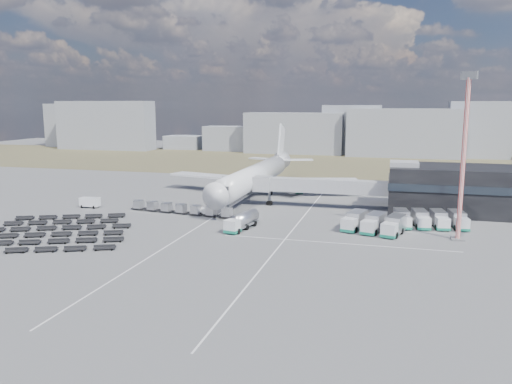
# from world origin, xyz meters

# --- Properties ---
(ground) EXTENTS (420.00, 420.00, 0.00)m
(ground) POSITION_xyz_m (0.00, 0.00, 0.00)
(ground) COLOR #565659
(ground) RESTS_ON ground
(grass_strip) EXTENTS (420.00, 90.00, 0.01)m
(grass_strip) POSITION_xyz_m (0.00, 110.00, 0.01)
(grass_strip) COLOR #4E4A2F
(grass_strip) RESTS_ON ground
(lane_markings) EXTENTS (47.12, 110.00, 0.01)m
(lane_markings) POSITION_xyz_m (9.77, 3.00, 0.01)
(lane_markings) COLOR silver
(lane_markings) RESTS_ON ground
(terminal) EXTENTS (30.40, 16.40, 11.00)m
(terminal) POSITION_xyz_m (47.77, 23.96, 5.25)
(terminal) COLOR black
(terminal) RESTS_ON ground
(jet_bridge) EXTENTS (30.30, 3.80, 7.05)m
(jet_bridge) POSITION_xyz_m (15.90, 20.42, 5.05)
(jet_bridge) COLOR #939399
(jet_bridge) RESTS_ON ground
(airliner) EXTENTS (51.59, 64.53, 17.62)m
(airliner) POSITION_xyz_m (0.00, 32.38, 5.29)
(airliner) COLOR silver
(airliner) RESTS_ON ground
(skyline) EXTENTS (314.02, 25.33, 25.05)m
(skyline) POSITION_xyz_m (-2.53, 146.67, 10.50)
(skyline) COLOR gray
(skyline) RESTS_ON ground
(fuel_tanker) EXTENTS (4.33, 10.15, 3.19)m
(fuel_tanker) POSITION_xyz_m (6.69, -3.04, 1.59)
(fuel_tanker) COLOR silver
(fuel_tanker) RESTS_ON ground
(pushback_tug) EXTENTS (3.30, 1.88, 1.48)m
(pushback_tug) POSITION_xyz_m (-4.00, 6.88, 0.74)
(pushback_tug) COLOR silver
(pushback_tug) RESTS_ON ground
(utility_van) EXTENTS (4.42, 2.09, 2.33)m
(utility_van) POSITION_xyz_m (-32.59, 6.98, 1.16)
(utility_van) COLOR silver
(utility_van) RESTS_ON ground
(catering_truck) EXTENTS (3.98, 6.00, 2.55)m
(catering_truck) POSITION_xyz_m (9.25, 39.45, 1.31)
(catering_truck) COLOR silver
(catering_truck) RESTS_ON ground
(service_trucks_near) EXTENTS (11.82, 10.15, 3.07)m
(service_trucks_near) POSITION_xyz_m (30.67, 1.39, 1.67)
(service_trucks_near) COLOR silver
(service_trucks_near) RESTS_ON ground
(service_trucks_far) EXTENTS (13.77, 9.02, 2.84)m
(service_trucks_far) POSITION_xyz_m (40.94, 8.01, 1.55)
(service_trucks_far) COLOR silver
(service_trucks_far) RESTS_ON ground
(uld_row) EXTENTS (24.88, 5.01, 1.93)m
(uld_row) POSITION_xyz_m (-9.83, 6.36, 1.15)
(uld_row) COLOR black
(uld_row) RESTS_ON ground
(baggage_dollies) EXTENTS (33.03, 33.33, 0.82)m
(baggage_dollies) POSITION_xyz_m (-25.83, -15.49, 0.41)
(baggage_dollies) COLOR black
(baggage_dollies) RESTS_ON ground
(floodlight_mast) EXTENTS (2.68, 2.20, 28.54)m
(floodlight_mast) POSITION_xyz_m (44.99, -0.32, 14.31)
(floodlight_mast) COLOR red
(floodlight_mast) RESTS_ON ground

